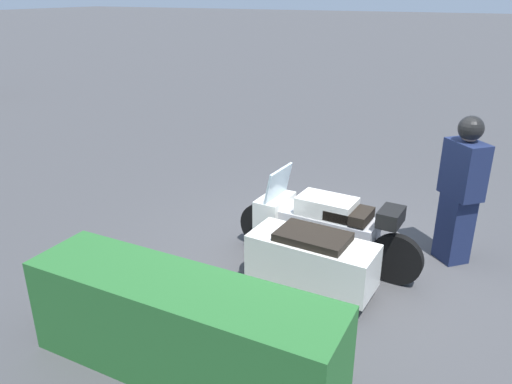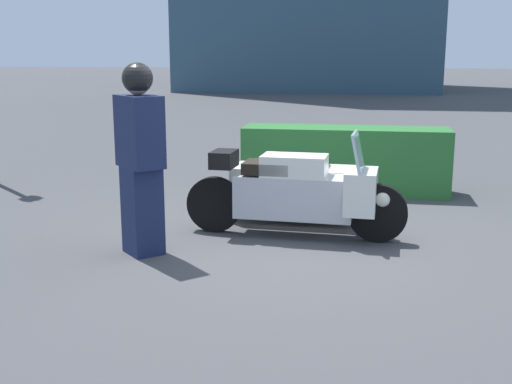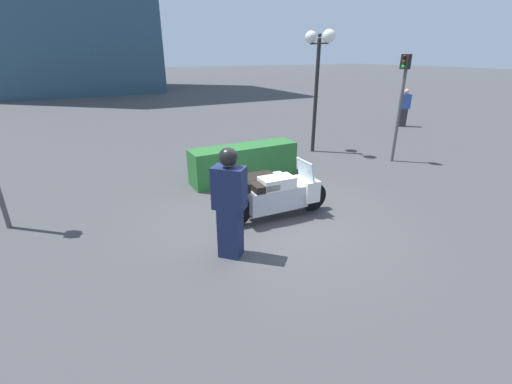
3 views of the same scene
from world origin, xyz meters
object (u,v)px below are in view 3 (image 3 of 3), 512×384
object	(u,v)px
officer_rider	(230,201)
police_motorcycle	(271,191)
pedestrian_bystander	(404,108)
traffic_light_near	(402,93)
twin_lamp_post	(318,56)
hedge_bush_curbside	(244,163)

from	to	relation	value
officer_rider	police_motorcycle	bearing A→B (deg)	174.46
police_motorcycle	pedestrian_bystander	distance (m)	11.16
police_motorcycle	officer_rider	xyz separation A→B (m)	(-1.45, -1.17, 0.52)
police_motorcycle	traffic_light_near	distance (m)	5.59
police_motorcycle	traffic_light_near	xyz separation A→B (m)	(5.19, 1.33, 1.61)
police_motorcycle	officer_rider	world-z (taller)	officer_rider
pedestrian_bystander	twin_lamp_post	bearing A→B (deg)	146.06
twin_lamp_post	traffic_light_near	xyz separation A→B (m)	(1.45, -2.12, -0.98)
pedestrian_bystander	hedge_bush_curbside	bearing A→B (deg)	149.38
officer_rider	hedge_bush_curbside	size ratio (longest dim) A/B	0.65
police_motorcycle	officer_rider	bearing A→B (deg)	-138.08
police_motorcycle	officer_rider	size ratio (longest dim) A/B	1.29
police_motorcycle	hedge_bush_curbside	world-z (taller)	police_motorcycle
police_motorcycle	twin_lamp_post	size ratio (longest dim) A/B	0.63
traffic_light_near	pedestrian_bystander	size ratio (longest dim) A/B	1.87
officer_rider	twin_lamp_post	size ratio (longest dim) A/B	0.49
officer_rider	traffic_light_near	distance (m)	7.18
twin_lamp_post	officer_rider	bearing A→B (deg)	-138.37
officer_rider	twin_lamp_post	bearing A→B (deg)	177.36
officer_rider	hedge_bush_curbside	distance (m)	3.74
hedge_bush_curbside	traffic_light_near	bearing A→B (deg)	-8.44
officer_rider	twin_lamp_post	world-z (taller)	twin_lamp_post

